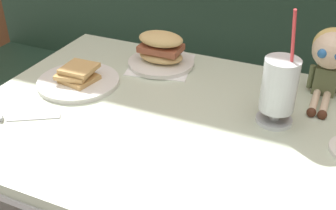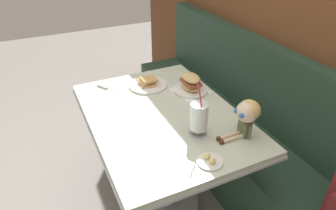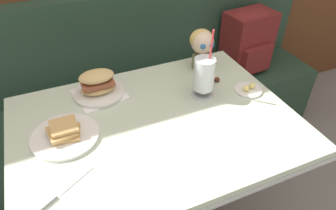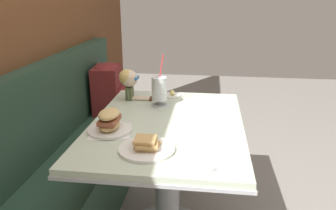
{
  "view_description": "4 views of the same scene",
  "coord_description": "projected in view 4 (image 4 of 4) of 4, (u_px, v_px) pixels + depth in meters",
  "views": [
    {
      "loc": [
        0.36,
        -0.68,
        1.35
      ],
      "look_at": [
        -0.01,
        0.16,
        0.78
      ],
      "focal_mm": 43.99,
      "sensor_mm": 36.0,
      "label": 1
    },
    {
      "loc": [
        1.3,
        -0.4,
        1.68
      ],
      "look_at": [
        0.05,
        0.19,
        0.82
      ],
      "focal_mm": 32.36,
      "sensor_mm": 36.0,
      "label": 2
    },
    {
      "loc": [
        -0.31,
        -0.67,
        1.53
      ],
      "look_at": [
        0.06,
        0.2,
        0.79
      ],
      "focal_mm": 32.56,
      "sensor_mm": 36.0,
      "label": 3
    },
    {
      "loc": [
        -1.62,
        -0.03,
        1.41
      ],
      "look_at": [
        0.01,
        0.18,
        0.83
      ],
      "focal_mm": 35.17,
      "sensor_mm": 36.0,
      "label": 4
    }
  ],
  "objects": [
    {
      "name": "butter_saucer",
      "position": [
        172.0,
        95.0,
        2.19
      ],
      "size": [
        0.12,
        0.12,
        0.04
      ],
      "color": "white",
      "rests_on": "diner_table"
    },
    {
      "name": "diner_table",
      "position": [
        167.0,
        155.0,
        1.83
      ],
      "size": [
        1.11,
        0.81,
        0.74
      ],
      "color": "beige",
      "rests_on": "ground"
    },
    {
      "name": "sandwich_plate",
      "position": [
        110.0,
        123.0,
        1.63
      ],
      "size": [
        0.24,
        0.24,
        0.12
      ],
      "color": "white",
      "rests_on": "diner_table"
    },
    {
      "name": "milkshake_glass",
      "position": [
        159.0,
        90.0,
        1.97
      ],
      "size": [
        0.1,
        0.1,
        0.31
      ],
      "color": "silver",
      "rests_on": "diner_table"
    },
    {
      "name": "toast_plate",
      "position": [
        147.0,
        147.0,
        1.45
      ],
      "size": [
        0.25,
        0.25,
        0.06
      ],
      "color": "white",
      "rests_on": "diner_table"
    },
    {
      "name": "backpack",
      "position": [
        108.0,
        87.0,
        2.68
      ],
      "size": [
        0.32,
        0.27,
        0.41
      ],
      "color": "maroon",
      "rests_on": "booth_bench"
    },
    {
      "name": "booth_bench",
      "position": [
        64.0,
        181.0,
        1.97
      ],
      "size": [
        2.6,
        0.48,
        1.0
      ],
      "color": "#233D2D",
      "rests_on": "ground"
    },
    {
      "name": "seated_doll",
      "position": [
        129.0,
        80.0,
        2.09
      ],
      "size": [
        0.11,
        0.22,
        0.2
      ],
      "color": "#5B6642",
      "rests_on": "diner_table"
    },
    {
      "name": "butter_knife",
      "position": [
        205.0,
        161.0,
        1.35
      ],
      "size": [
        0.21,
        0.14,
        0.01
      ],
      "color": "silver",
      "rests_on": "diner_table"
    },
    {
      "name": "wood_panel_wall",
      "position": [
        2.0,
        32.0,
        1.71
      ],
      "size": [
        4.4,
        0.08,
        2.4
      ],
      "primitive_type": "cube",
      "color": "brown",
      "rests_on": "ground"
    }
  ]
}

